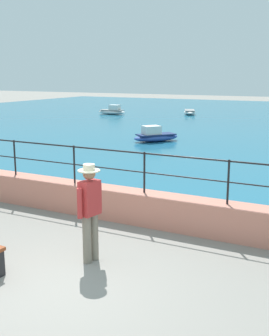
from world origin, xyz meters
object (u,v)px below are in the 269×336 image
Objects in this scene: boat_1 at (112,111)px; person_walking at (90,208)px; boat_5 at (155,136)px; boat_4 at (190,112)px.

person_walking is at bearing -60.56° from boat_1.
boat_1 is 1.00× the size of boat_5.
boat_5 is at bearing 109.80° from person_walking.
person_walking is at bearing -70.20° from boat_5.
person_walking is 27.55m from boat_1.
person_walking is 0.74× the size of boat_1.
boat_4 is at bearing 103.59° from boat_5.
boat_1 reaches higher than boat_4.
person_walking reaches higher than boat_1.
boat_4 is (-7.98, 26.80, -0.72)m from person_walking.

